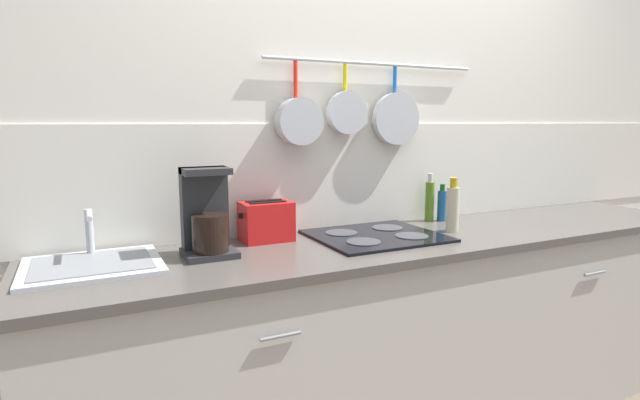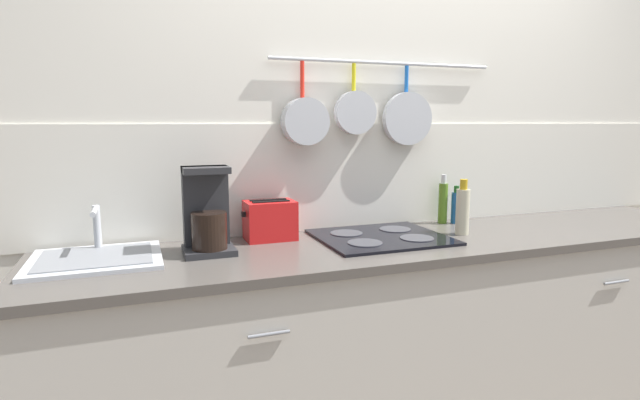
# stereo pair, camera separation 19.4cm
# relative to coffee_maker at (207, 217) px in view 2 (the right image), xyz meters

# --- Properties ---
(wall_back) EXTENTS (7.20, 0.16, 2.60)m
(wall_back) POSITION_rel_coffee_maker_xyz_m (0.91, 0.26, 0.23)
(wall_back) COLOR silver
(wall_back) RESTS_ON ground_plane
(cabinet_base) EXTENTS (3.09, 0.60, 0.87)m
(cabinet_base) POSITION_rel_coffee_maker_xyz_m (0.91, -0.09, -0.61)
(cabinet_base) COLOR #B7B2A8
(cabinet_base) RESTS_ON ground_plane
(countertop) EXTENTS (3.13, 0.62, 0.03)m
(countertop) POSITION_rel_coffee_maker_xyz_m (0.91, -0.09, -0.15)
(countertop) COLOR #4C4742
(countertop) RESTS_ON cabinet_base
(sink_basin) EXTENTS (0.45, 0.39, 0.18)m
(sink_basin) POSITION_rel_coffee_maker_xyz_m (-0.39, 0.02, -0.12)
(sink_basin) COLOR #B7BABF
(sink_basin) RESTS_ON countertop
(coffee_maker) EXTENTS (0.19, 0.18, 0.33)m
(coffee_maker) POSITION_rel_coffee_maker_xyz_m (0.00, 0.00, 0.00)
(coffee_maker) COLOR #262628
(coffee_maker) RESTS_ON countertop
(toaster) EXTENTS (0.22, 0.15, 0.17)m
(toaster) POSITION_rel_coffee_maker_xyz_m (0.28, 0.12, -0.05)
(toaster) COLOR red
(toaster) RESTS_ON countertop
(cooktop) EXTENTS (0.53, 0.47, 0.01)m
(cooktop) POSITION_rel_coffee_maker_xyz_m (0.72, -0.03, -0.13)
(cooktop) COLOR black
(cooktop) RESTS_ON countertop
(bottle_dish_soap) EXTENTS (0.06, 0.06, 0.25)m
(bottle_dish_soap) POSITION_rel_coffee_maker_xyz_m (1.10, -0.08, -0.03)
(bottle_dish_soap) COLOR #BFB799
(bottle_dish_soap) RESTS_ON countertop
(bottle_hot_sauce) EXTENTS (0.04, 0.04, 0.24)m
(bottle_hot_sauce) POSITION_rel_coffee_maker_xyz_m (1.16, 0.17, -0.03)
(bottle_hot_sauce) COLOR #4C721E
(bottle_hot_sauce) RESTS_ON countertop
(bottle_vinegar) EXTENTS (0.04, 0.04, 0.19)m
(bottle_vinegar) POSITION_rel_coffee_maker_xyz_m (1.22, 0.14, -0.05)
(bottle_vinegar) COLOR navy
(bottle_vinegar) RESTS_ON countertop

